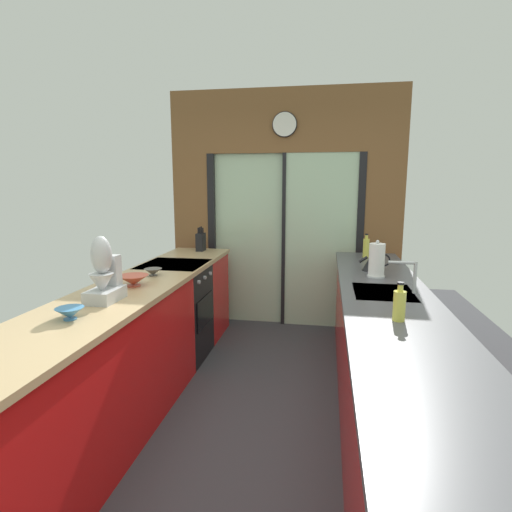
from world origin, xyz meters
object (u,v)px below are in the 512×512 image
(stand_mixer, at_px, (104,276))
(paper_towel_roll, at_px, (377,260))
(kettle, at_px, (373,261))
(oven_range, at_px, (176,312))
(mixing_bowl_far, at_px, (153,272))
(soap_bottle_near, at_px, (399,305))
(mixing_bowl_near, at_px, (70,313))
(mixing_bowl_mid, at_px, (133,280))
(soap_bottle_far, at_px, (366,247))
(knife_block, at_px, (201,242))

(stand_mixer, distance_m, paper_towel_roll, 2.04)
(paper_towel_roll, bearing_deg, kettle, 89.56)
(oven_range, xyz_separation_m, mixing_bowl_far, (0.02, -0.51, 0.50))
(soap_bottle_near, bearing_deg, paper_towel_roll, 90.00)
(stand_mixer, distance_m, kettle, 2.17)
(stand_mixer, height_order, kettle, stand_mixer)
(mixing_bowl_near, distance_m, mixing_bowl_mid, 0.76)
(paper_towel_roll, bearing_deg, mixing_bowl_far, -171.35)
(soap_bottle_far, relative_size, paper_towel_roll, 0.80)
(mixing_bowl_near, bearing_deg, mixing_bowl_far, 90.00)
(knife_block, xyz_separation_m, kettle, (1.78, -0.77, -0.02))
(mixing_bowl_far, relative_size, knife_block, 0.52)
(mixing_bowl_mid, bearing_deg, soap_bottle_near, -14.58)
(soap_bottle_near, bearing_deg, mixing_bowl_far, 155.65)
(knife_block, relative_size, stand_mixer, 0.65)
(mixing_bowl_far, height_order, knife_block, knife_block)
(mixing_bowl_far, relative_size, kettle, 0.54)
(kettle, relative_size, soap_bottle_far, 1.10)
(oven_range, height_order, paper_towel_roll, paper_towel_roll)
(oven_range, bearing_deg, mixing_bowl_near, -89.34)
(mixing_bowl_far, bearing_deg, stand_mixer, -90.00)
(stand_mixer, distance_m, soap_bottle_near, 1.78)
(mixing_bowl_near, distance_m, paper_towel_roll, 2.25)
(soap_bottle_far, bearing_deg, oven_range, -159.55)
(mixing_bowl_mid, relative_size, mixing_bowl_far, 1.53)
(mixing_bowl_mid, xyz_separation_m, kettle, (1.78, 0.85, 0.04))
(mixing_bowl_near, height_order, kettle, kettle)
(oven_range, bearing_deg, paper_towel_roll, -7.42)
(paper_towel_roll, bearing_deg, soap_bottle_far, 90.00)
(mixing_bowl_near, bearing_deg, oven_range, 90.66)
(mixing_bowl_far, height_order, stand_mixer, stand_mixer)
(mixing_bowl_mid, distance_m, stand_mixer, 0.40)
(oven_range, height_order, kettle, kettle)
(mixing_bowl_far, xyz_separation_m, soap_bottle_near, (1.78, -0.81, 0.06))
(knife_block, distance_m, stand_mixer, 2.01)
(stand_mixer, relative_size, soap_bottle_far, 1.75)
(oven_range, xyz_separation_m, mixing_bowl_mid, (0.02, -0.85, 0.51))
(mixing_bowl_near, relative_size, mixing_bowl_mid, 0.70)
(kettle, relative_size, paper_towel_roll, 0.89)
(paper_towel_roll, bearing_deg, mixing_bowl_near, -142.44)
(mixing_bowl_mid, height_order, soap_bottle_far, soap_bottle_far)
(oven_range, bearing_deg, mixing_bowl_far, -87.91)
(mixing_bowl_far, distance_m, knife_block, 1.28)
(mixing_bowl_mid, distance_m, knife_block, 1.63)
(mixing_bowl_mid, bearing_deg, soap_bottle_far, 40.46)
(mixing_bowl_mid, distance_m, paper_towel_roll, 1.88)
(paper_towel_roll, bearing_deg, soap_bottle_near, -90.00)
(stand_mixer, bearing_deg, kettle, 34.79)
(kettle, bearing_deg, paper_towel_roll, -90.44)
(stand_mixer, bearing_deg, knife_block, 90.00)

